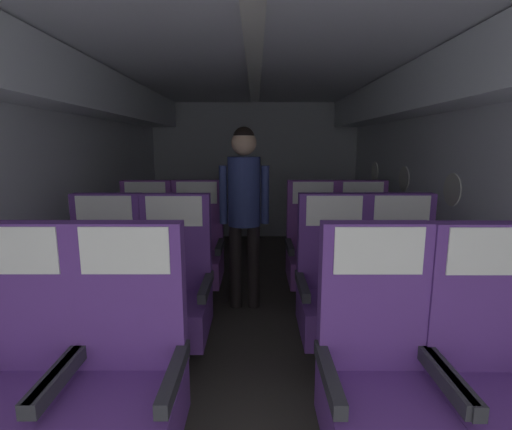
{
  "coord_description": "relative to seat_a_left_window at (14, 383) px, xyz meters",
  "views": [
    {
      "loc": [
        0.01,
        -0.01,
        1.44
      ],
      "look_at": [
        0.01,
        3.42,
        0.8
      ],
      "focal_mm": 26.52,
      "sensor_mm": 36.0,
      "label": 1
    }
  ],
  "objects": [
    {
      "name": "ground",
      "position": [
        0.98,
        1.56,
        -0.48
      ],
      "size": [
        3.4,
        6.29,
        0.02
      ],
      "primitive_type": "cube",
      "color": "#3D3833"
    },
    {
      "name": "fuselage_shell",
      "position": [
        0.98,
        1.8,
        1.07
      ],
      "size": [
        3.28,
        5.94,
        2.13
      ],
      "color": "silver",
      "rests_on": "ground"
    },
    {
      "name": "seat_a_left_window",
      "position": [
        0.0,
        0.0,
        0.0
      ],
      "size": [
        0.49,
        0.52,
        1.12
      ],
      "color": "#38383D",
      "rests_on": "ground"
    },
    {
      "name": "seat_a_left_aisle",
      "position": [
        0.46,
        0.0,
        0.0
      ],
      "size": [
        0.49,
        0.52,
        1.12
      ],
      "color": "#38383D",
      "rests_on": "ground"
    },
    {
      "name": "seat_a_right_aisle",
      "position": [
        1.96,
        -0.01,
        0.0
      ],
      "size": [
        0.49,
        0.52,
        1.12
      ],
      "color": "#38383D",
      "rests_on": "ground"
    },
    {
      "name": "seat_a_right_window",
      "position": [
        1.5,
        -0.0,
        0.0
      ],
      "size": [
        0.49,
        0.52,
        1.12
      ],
      "color": "#38383D",
      "rests_on": "ground"
    },
    {
      "name": "seat_b_left_window",
      "position": [
        -0.0,
        0.95,
        0.0
      ],
      "size": [
        0.49,
        0.52,
        1.12
      ],
      "color": "#38383D",
      "rests_on": "ground"
    },
    {
      "name": "seat_b_left_aisle",
      "position": [
        0.46,
        0.94,
        0.0
      ],
      "size": [
        0.49,
        0.52,
        1.12
      ],
      "color": "#38383D",
      "rests_on": "ground"
    },
    {
      "name": "seat_b_right_aisle",
      "position": [
        1.96,
        0.96,
        0.0
      ],
      "size": [
        0.49,
        0.52,
        1.12
      ],
      "color": "#38383D",
      "rests_on": "ground"
    },
    {
      "name": "seat_b_right_window",
      "position": [
        1.51,
        0.95,
        0.0
      ],
      "size": [
        0.49,
        0.52,
        1.12
      ],
      "color": "#38383D",
      "rests_on": "ground"
    },
    {
      "name": "seat_c_left_window",
      "position": [
        -0.01,
        1.9,
        0.0
      ],
      "size": [
        0.49,
        0.52,
        1.12
      ],
      "color": "#38383D",
      "rests_on": "ground"
    },
    {
      "name": "seat_c_left_aisle",
      "position": [
        0.46,
        1.92,
        0.0
      ],
      "size": [
        0.49,
        0.52,
        1.12
      ],
      "color": "#38383D",
      "rests_on": "ground"
    },
    {
      "name": "seat_c_right_aisle",
      "position": [
        1.97,
        1.91,
        0.0
      ],
      "size": [
        0.49,
        0.52,
        1.12
      ],
      "color": "#38383D",
      "rests_on": "ground"
    },
    {
      "name": "seat_c_right_window",
      "position": [
        1.52,
        1.91,
        0.0
      ],
      "size": [
        0.49,
        0.52,
        1.12
      ],
      "color": "#38383D",
      "rests_on": "ground"
    },
    {
      "name": "flight_attendant",
      "position": [
        0.9,
        1.82,
        0.5
      ],
      "size": [
        0.43,
        0.28,
        1.59
      ],
      "rotation": [
        0.0,
        0.0,
        -0.09
      ],
      "color": "black",
      "rests_on": "ground"
    }
  ]
}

